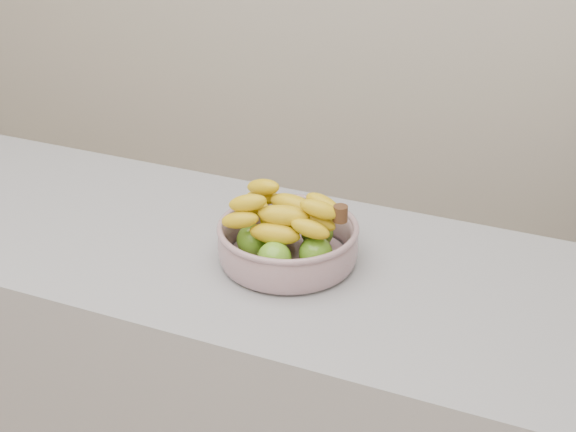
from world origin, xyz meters
name	(u,v)px	position (x,y,z in m)	size (l,w,h in m)	color
counter	(205,407)	(0.00, 0.51, 0.45)	(2.00, 0.60, 0.90)	gray
fruit_bowl	(288,239)	(0.21, 0.51, 0.95)	(0.28, 0.28, 0.14)	#9DABBC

